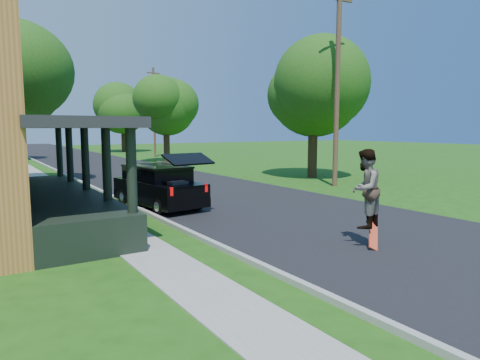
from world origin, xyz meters
TOP-DOWN VIEW (x-y plane):
  - ground at (0.00, 0.00)m, footprint 140.00×140.00m
  - street at (0.00, 20.00)m, footprint 8.00×120.00m
  - curb at (-4.05, 20.00)m, footprint 0.15×120.00m
  - sidewalk at (-5.60, 20.00)m, footprint 1.30×120.00m
  - black_suv at (-3.20, 6.27)m, footprint 2.21×4.57m
  - skateboarder at (-1.00, -1.35)m, footprint 1.12×1.00m
  - skateboard at (-0.86, -1.54)m, footprint 0.70×0.56m
  - tree_right_near at (8.04, 10.59)m, footprint 6.75×6.51m
  - tree_right_mid at (5.48, 26.24)m, footprint 6.37×6.55m
  - tree_right_far at (7.31, 44.11)m, footprint 6.52×6.25m
  - utility_pole_near at (6.38, 7.01)m, footprint 1.54×0.26m
  - utility_pole_far at (7.00, 32.78)m, footprint 1.40×0.38m

SIDE VIEW (x-z plane):
  - ground at x=0.00m, z-range 0.00..0.00m
  - street at x=0.00m, z-range -0.01..0.01m
  - curb at x=-4.05m, z-range -0.06..0.06m
  - sidewalk at x=-5.60m, z-range -0.01..0.01m
  - skateboard at x=-0.86m, z-range -0.04..0.65m
  - black_suv at x=-3.20m, z-range -0.24..1.81m
  - skateboarder at x=-1.00m, z-range 0.47..2.38m
  - utility_pole_far at x=7.00m, z-range 0.13..8.97m
  - utility_pole_near at x=6.38m, z-range 0.14..9.68m
  - tree_right_near at x=8.04m, z-range 1.10..9.17m
  - tree_right_mid at x=5.48m, z-range 1.33..9.45m
  - tree_right_far at x=7.31m, z-range 1.35..10.07m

